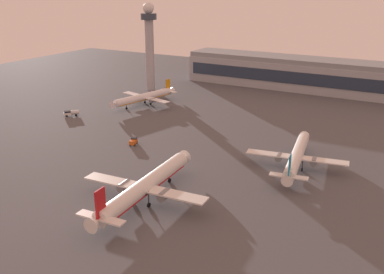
% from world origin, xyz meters
% --- Properties ---
extents(ground_plane, '(416.00, 416.00, 0.00)m').
position_xyz_m(ground_plane, '(0.00, 0.00, 0.00)').
color(ground_plane, '#4C4C51').
extents(terminal_building, '(129.50, 22.40, 16.40)m').
position_xyz_m(terminal_building, '(-1.71, 145.73, 8.09)').
color(terminal_building, '#9EA3AD').
rests_on(terminal_building, ground).
extents(control_tower, '(8.00, 8.00, 44.37)m').
position_xyz_m(control_tower, '(-72.08, 103.86, 25.42)').
color(control_tower, '#A8A8B2').
rests_on(control_tower, ground).
extents(airplane_far_stand, '(34.96, 44.89, 11.51)m').
position_xyz_m(airplane_far_stand, '(-0.86, -1.20, 4.35)').
color(airplane_far_stand, silver).
rests_on(airplane_far_stand, ground).
extents(airplane_terminal_side, '(30.62, 39.16, 10.08)m').
position_xyz_m(airplane_terminal_side, '(26.27, 39.71, 3.81)').
color(airplane_terminal_side, silver).
rests_on(airplane_terminal_side, ground).
extents(airplane_mid_apron, '(29.12, 37.15, 9.62)m').
position_xyz_m(airplane_mid_apron, '(-57.15, 77.47, 3.64)').
color(airplane_mid_apron, white).
rests_on(airplane_mid_apron, ground).
extents(baggage_tractor, '(3.29, 4.56, 2.25)m').
position_xyz_m(baggage_tractor, '(-29.41, 31.81, 1.18)').
color(baggage_tractor, '#D85919').
rests_on(baggage_tractor, ground).
extents(fuel_truck, '(5.97, 5.91, 2.35)m').
position_xyz_m(fuel_truck, '(-73.76, 46.94, 1.37)').
color(fuel_truck, white).
rests_on(fuel_truck, ground).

